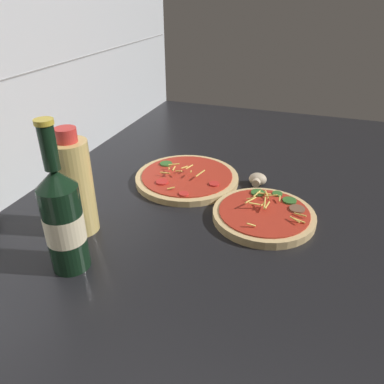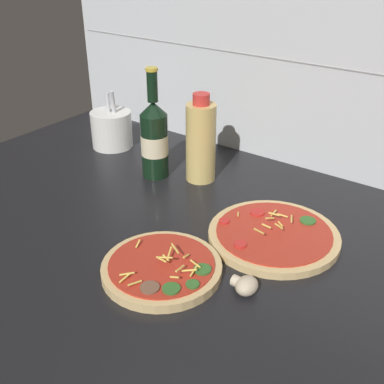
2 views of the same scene
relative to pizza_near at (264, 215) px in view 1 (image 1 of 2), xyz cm
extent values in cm
cube|color=black|center=(1.25, 12.31, -2.30)|extent=(160.00, 90.00, 2.50)
cube|color=silver|center=(1.25, 57.81, 26.45)|extent=(160.00, 1.00, 60.00)
cube|color=gray|center=(1.25, 57.26, 26.45)|extent=(156.80, 0.16, 0.30)
cylinder|color=tan|center=(-0.09, 0.04, -0.15)|extent=(22.45, 22.45, 1.80)
cylinder|color=#B22D1E|center=(-0.09, 0.04, 0.90)|extent=(19.75, 19.75, 0.30)
cylinder|color=#336628|center=(5.94, -4.70, 1.25)|extent=(3.19, 3.19, 0.40)
cylinder|color=brown|center=(2.81, -6.69, 1.25)|extent=(3.42, 3.42, 0.40)
cylinder|color=#336628|center=(7.18, 2.78, 1.25)|extent=(3.27, 3.27, 0.40)
cylinder|color=#336628|center=(8.20, -1.62, 1.25)|extent=(2.40, 2.40, 0.40)
cylinder|color=#EFCC56|center=(6.48, 1.23, 1.70)|extent=(1.04, 3.33, 0.59)
cylinder|color=#EFCC56|center=(0.17, -7.53, 1.52)|extent=(1.18, 2.69, 0.66)
cylinder|color=#EFCC56|center=(0.05, 2.34, 2.35)|extent=(1.34, 2.46, 0.92)
cylinder|color=#EFCC56|center=(2.93, 3.58, 1.89)|extent=(0.61, 2.05, 0.94)
cylinder|color=#EFCC56|center=(-2.47, -6.67, 1.76)|extent=(1.94, 2.32, 0.41)
cylinder|color=#EFCC56|center=(0.64, 0.18, 2.57)|extent=(3.34, 0.75, 1.40)
cylinder|color=#EFCC56|center=(5.62, 2.78, 1.81)|extent=(2.98, 1.33, 0.60)
cylinder|color=#EFCC56|center=(4.99, -2.55, 1.86)|extent=(1.86, 0.55, 0.90)
cylinder|color=#EFCC56|center=(5.85, 0.49, 1.85)|extent=(2.85, 1.60, 1.04)
cylinder|color=#EFCC56|center=(4.72, -0.64, 2.46)|extent=(0.80, 2.92, 1.00)
cylinder|color=#EFCC56|center=(0.56, 0.57, 2.24)|extent=(1.90, 0.90, 0.58)
cylinder|color=#EFCC56|center=(0.31, -0.44, 2.39)|extent=(2.73, 0.84, 0.69)
cylinder|color=#EFCC56|center=(-2.20, -7.53, 1.52)|extent=(0.57, 2.63, 0.82)
cylinder|color=#EFCC56|center=(0.56, 3.28, 2.82)|extent=(3.09, 2.09, 0.51)
cylinder|color=#EFCC56|center=(-7.22, 1.52, 1.66)|extent=(0.94, 1.91, 0.96)
cylinder|color=tan|center=(11.49, 22.22, -0.26)|extent=(26.96, 26.96, 1.58)
cylinder|color=#B22D1E|center=(11.49, 22.22, 0.68)|extent=(23.72, 23.72, 0.30)
cylinder|color=#336628|center=(15.49, 29.81, 1.03)|extent=(3.37, 3.37, 0.40)
cylinder|color=red|center=(0.92, 19.29, 1.03)|extent=(2.30, 2.30, 0.40)
cylinder|color=red|center=(8.46, 13.92, 1.03)|extent=(2.59, 2.59, 0.40)
cylinder|color=red|center=(5.17, 26.52, 1.03)|extent=(3.14, 3.14, 0.40)
cylinder|color=#EFCC56|center=(10.39, 20.70, 2.47)|extent=(1.98, 0.97, 0.96)
cylinder|color=#EFCC56|center=(10.89, 26.97, 2.05)|extent=(2.21, 1.31, 0.88)
cylinder|color=#EFCC56|center=(8.72, 27.21, 1.79)|extent=(0.57, 2.62, 0.37)
cylinder|color=#EFCC56|center=(10.12, 18.11, 2.49)|extent=(2.98, 1.74, 1.03)
cylinder|color=#EFCC56|center=(9.55, 23.75, 2.48)|extent=(1.20, 2.25, 1.02)
cylinder|color=#EFCC56|center=(13.19, 26.48, 2.36)|extent=(1.59, 2.84, 0.57)
cylinder|color=#EFCC56|center=(12.28, 23.19, 2.40)|extent=(1.72, 1.48, 0.49)
cylinder|color=#EFCC56|center=(12.57, 21.91, 2.61)|extent=(2.39, 1.45, 0.63)
cylinder|color=#EFCC56|center=(9.78, 25.18, 2.85)|extent=(2.43, 0.65, 0.37)
cylinder|color=#EFCC56|center=(2.40, 23.00, 1.30)|extent=(1.25, 1.80, 0.62)
cylinder|color=black|center=(-27.25, 30.74, 7.14)|extent=(6.86, 6.86, 16.39)
cone|color=black|center=(-27.25, 30.74, 17.01)|extent=(6.86, 6.86, 3.34)
cylinder|color=black|center=(-27.25, 30.74, 22.38)|extent=(2.60, 2.60, 7.42)
cylinder|color=gold|center=(-27.25, 30.74, 26.49)|extent=(3.00, 3.00, 0.80)
cylinder|color=beige|center=(-27.25, 30.74, 7.47)|extent=(6.92, 6.92, 5.24)
cylinder|color=#D6B766|center=(-16.56, 35.80, 8.80)|extent=(7.47, 7.47, 19.71)
cylinder|color=red|center=(-16.56, 35.80, 20.00)|extent=(4.11, 4.11, 2.69)
cylinder|color=beige|center=(13.75, 4.31, 0.55)|extent=(2.06, 2.06, 2.06)
ellipsoid|color=#C6B293|center=(15.57, 4.31, 0.55)|extent=(3.88, 4.57, 3.20)
camera|label=1|loc=(-70.70, -7.94, 44.55)|focal=35.00mm
camera|label=2|loc=(46.60, -54.41, 54.97)|focal=45.00mm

